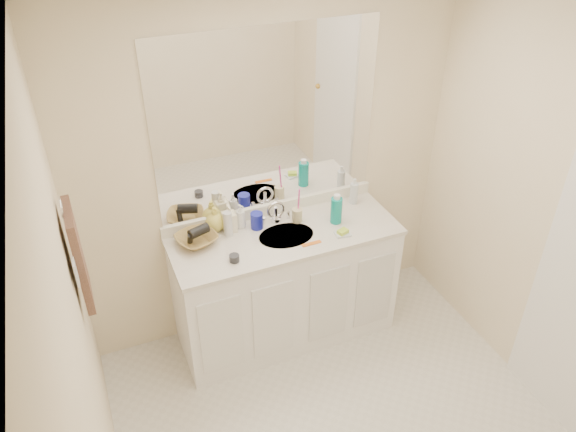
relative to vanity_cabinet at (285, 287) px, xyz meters
The scene contains 28 objects.
ceiling 2.23m from the vanity_cabinet, 90.00° to the right, with size 2.60×2.60×0.02m, color white.
wall_back 0.82m from the vanity_cabinet, 90.00° to the left, with size 2.60×0.02×2.40m, color #FBEAC5.
wall_left 1.83m from the vanity_cabinet, 141.75° to the right, with size 0.02×2.60×2.40m, color #FBEAC5.
wall_right 1.83m from the vanity_cabinet, 38.25° to the right, with size 0.02×2.60×2.40m, color #FBEAC5.
vanity_cabinet is the anchor object (origin of this frame).
countertop 0.44m from the vanity_cabinet, ahead, with size 1.52×0.57×0.03m, color silver.
backsplash 0.56m from the vanity_cabinet, 90.00° to the left, with size 1.52×0.03×0.08m, color white.
sink_basin 0.44m from the vanity_cabinet, 90.00° to the right, with size 0.37×0.37×0.02m, color #BAAFA2.
faucet 0.53m from the vanity_cabinet, 90.00° to the left, with size 0.02×0.02×0.11m, color silver.
mirror 1.17m from the vanity_cabinet, 90.00° to the left, with size 1.48×0.01×1.20m, color white.
blue_mug 0.55m from the vanity_cabinet, 137.05° to the left, with size 0.08×0.08×0.11m, color #171D9E.
tan_cup 0.53m from the vanity_cabinet, 38.57° to the left, with size 0.07×0.07×0.10m, color beige.
toothbrush 0.63m from the vanity_cabinet, 36.54° to the left, with size 0.01×0.01×0.22m, color #FF43B0.
mouthwash_bottle 0.66m from the vanity_cabinet, ahead, with size 0.08×0.08×0.18m, color #0C9389.
clear_pump_bottle 0.81m from the vanity_cabinet, 15.47° to the left, with size 0.06×0.06×0.15m, color silver.
soap_dish 0.60m from the vanity_cabinet, 24.29° to the right, with size 0.10×0.08×0.01m, color silver.
green_soap 0.61m from the vanity_cabinet, 24.29° to the right, with size 0.07×0.05×0.02m, color #B6DA35.
orange_comb 0.50m from the vanity_cabinet, 56.38° to the right, with size 0.13×0.03×0.01m, color orange.
dark_jar 0.64m from the vanity_cabinet, 159.75° to the right, with size 0.06×0.06×0.04m, color #28282D.
extra_white_bottle 0.66m from the vanity_cabinet, 159.62° to the left, with size 0.05×0.05×0.18m, color silver.
soap_bottle_white 0.62m from the vanity_cabinet, 142.05° to the left, with size 0.07×0.07×0.17m, color white.
soap_bottle_cream 0.66m from the vanity_cabinet, 150.77° to the left, with size 0.09×0.09×0.20m, color #F5EDC8.
soap_bottle_yellow 0.71m from the vanity_cabinet, 150.92° to the left, with size 0.13×0.13×0.17m, color #E8DA5A.
wicker_basket 0.75m from the vanity_cabinet, 167.76° to the left, with size 0.25×0.25×0.06m, color olive.
hair_dryer 0.78m from the vanity_cabinet, 167.32° to the left, with size 0.07×0.07×0.13m, color black.
towel_ring 1.71m from the vanity_cabinet, 168.86° to the right, with size 0.11×0.11×0.01m, color silver.
hand_towel 1.52m from the vanity_cabinet, 168.69° to the right, with size 0.04×0.32×0.55m, color #422D23.
switch_plate 1.61m from the vanity_cabinet, 160.52° to the right, with size 0.01×0.09×0.13m, color white.
Camera 1 is at (-1.14, -1.74, 3.01)m, focal length 35.00 mm.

